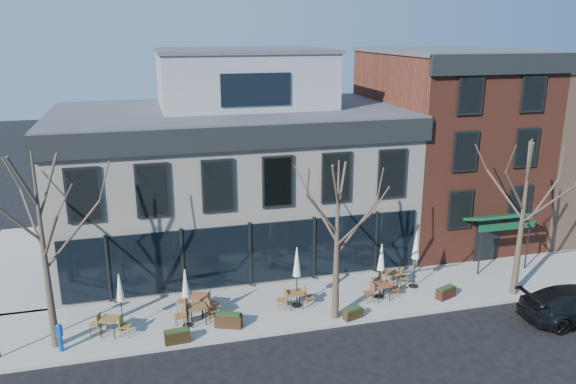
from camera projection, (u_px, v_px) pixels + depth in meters
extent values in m
plane|color=black|center=(250.00, 290.00, 27.44)|extent=(120.00, 120.00, 0.00)
cube|color=gray|center=(327.00, 300.00, 26.23)|extent=(33.50, 4.70, 0.15)
cube|color=gray|center=(23.00, 264.00, 30.20)|extent=(4.50, 12.00, 0.15)
cube|color=beige|center=(231.00, 185.00, 30.95)|extent=(18.00, 10.00, 8.00)
cube|color=#47474C|center=(229.00, 111.00, 29.82)|extent=(18.30, 10.30, 0.30)
cube|color=black|center=(248.00, 138.00, 25.21)|extent=(18.30, 0.25, 1.10)
cube|color=black|center=(46.00, 128.00, 27.70)|extent=(0.25, 10.30, 1.10)
cube|color=black|center=(250.00, 254.00, 26.85)|extent=(17.20, 0.12, 3.00)
cube|color=black|center=(58.00, 242.00, 28.37)|extent=(0.12, 7.50, 3.00)
cube|color=gray|center=(243.00, 80.00, 30.56)|extent=(9.00, 6.50, 3.00)
cube|color=#602B1D|center=(444.00, 146.00, 33.75)|extent=(8.00, 10.00, 11.00)
cube|color=#47474C|center=(452.00, 51.00, 32.19)|extent=(8.20, 10.20, 0.25)
cube|color=black|center=(506.00, 64.00, 27.57)|extent=(8.20, 0.25, 1.00)
cube|color=#0E3E21|center=(499.00, 217.00, 29.06)|extent=(3.20, 1.66, 0.67)
cube|color=black|center=(486.00, 241.00, 30.26)|extent=(1.40, 0.10, 2.50)
cube|color=#8C664C|center=(571.00, 142.00, 37.29)|extent=(12.00, 12.00, 10.00)
cone|color=#382B21|center=(44.00, 253.00, 21.21)|extent=(0.34, 0.34, 7.92)
cylinder|color=#382B21|center=(73.00, 235.00, 21.49)|extent=(2.23, 0.50, 2.48)
cylinder|color=#382B21|center=(32.00, 220.00, 21.71)|extent=(1.03, 2.05, 2.14)
cylinder|color=#382B21|center=(13.00, 219.00, 20.29)|extent=(1.80, 0.75, 2.21)
cylinder|color=#382B21|center=(50.00, 238.00, 20.17)|extent=(1.03, 2.04, 2.28)
cone|color=#382B21|center=(337.00, 242.00, 23.54)|extent=(0.34, 0.34, 7.04)
cylinder|color=#382B21|center=(357.00, 227.00, 23.78)|extent=(2.00, 0.46, 2.21)
cylinder|color=#382B21|center=(322.00, 216.00, 23.98)|extent=(0.93, 1.84, 1.91)
cylinder|color=#382B21|center=(323.00, 214.00, 22.71)|extent=(1.61, 0.68, 1.97)
cylinder|color=#382B21|center=(354.00, 229.00, 22.61)|extent=(0.93, 1.83, 2.03)
cone|color=#382B21|center=(522.00, 219.00, 25.70)|extent=(0.34, 0.34, 7.48)
cylinder|color=#382B21|center=(540.00, 205.00, 25.96)|extent=(2.12, 0.48, 2.35)
cylinder|color=#382B21|center=(504.00, 194.00, 26.17)|extent=(0.98, 1.94, 2.03)
cylinder|color=#382B21|center=(515.00, 191.00, 24.83)|extent=(1.71, 0.71, 2.09)
cylinder|color=#382B21|center=(546.00, 206.00, 24.71)|extent=(0.98, 1.94, 2.16)
cylinder|color=#0C3EA1|center=(61.00, 344.00, 21.87)|extent=(0.18, 0.18, 0.64)
cube|color=#0C3EA1|center=(59.00, 331.00, 21.71)|extent=(0.25, 0.23, 0.46)
cone|color=#0C3EA1|center=(58.00, 325.00, 21.64)|extent=(0.24, 0.24, 0.11)
cube|color=brown|center=(110.00, 319.00, 22.90)|extent=(0.92, 0.92, 0.04)
cylinder|color=black|center=(101.00, 330.00, 22.77)|extent=(0.04, 0.04, 0.73)
cylinder|color=black|center=(114.00, 331.00, 22.70)|extent=(0.04, 0.04, 0.73)
cylinder|color=black|center=(107.00, 323.00, 23.31)|extent=(0.04, 0.04, 0.73)
cylinder|color=black|center=(120.00, 324.00, 23.24)|extent=(0.04, 0.04, 0.73)
cube|color=brown|center=(197.00, 296.00, 24.68)|extent=(1.01, 1.01, 0.04)
cylinder|color=black|center=(189.00, 307.00, 24.54)|extent=(0.04, 0.04, 0.79)
cylinder|color=black|center=(203.00, 308.00, 24.47)|extent=(0.04, 0.04, 0.79)
cylinder|color=black|center=(193.00, 301.00, 25.13)|extent=(0.04, 0.04, 0.79)
cylinder|color=black|center=(207.00, 302.00, 25.05)|extent=(0.04, 0.04, 0.79)
cube|color=brown|center=(197.00, 306.00, 23.80)|extent=(0.88, 0.88, 0.04)
cylinder|color=black|center=(192.00, 320.00, 23.52)|extent=(0.04, 0.04, 0.79)
cylinder|color=black|center=(206.00, 317.00, 23.76)|extent=(0.04, 0.04, 0.79)
cylinder|color=black|center=(188.00, 313.00, 24.07)|extent=(0.04, 0.04, 0.79)
cylinder|color=black|center=(202.00, 310.00, 24.31)|extent=(0.04, 0.04, 0.79)
cube|color=brown|center=(295.00, 293.00, 25.19)|extent=(0.71, 0.71, 0.04)
cylinder|color=black|center=(291.00, 304.00, 24.97)|extent=(0.04, 0.04, 0.72)
cylinder|color=black|center=(303.00, 302.00, 25.09)|extent=(0.04, 0.04, 0.72)
cylinder|color=black|center=(288.00, 298.00, 25.48)|extent=(0.04, 0.04, 0.72)
cylinder|color=black|center=(300.00, 297.00, 25.61)|extent=(0.04, 0.04, 0.72)
cube|color=brown|center=(382.00, 285.00, 25.92)|extent=(0.77, 0.77, 0.04)
cylinder|color=black|center=(379.00, 296.00, 25.67)|extent=(0.04, 0.04, 0.73)
cylinder|color=black|center=(390.00, 294.00, 25.86)|extent=(0.04, 0.04, 0.73)
cylinder|color=black|center=(373.00, 291.00, 26.18)|extent=(0.04, 0.04, 0.73)
cylinder|color=black|center=(383.00, 289.00, 26.37)|extent=(0.04, 0.04, 0.73)
cube|color=brown|center=(390.00, 273.00, 27.14)|extent=(0.82, 0.82, 0.04)
cylinder|color=black|center=(386.00, 283.00, 26.93)|extent=(0.04, 0.04, 0.76)
cylinder|color=black|center=(398.00, 282.00, 27.02)|extent=(0.04, 0.04, 0.76)
cylinder|color=black|center=(382.00, 278.00, 27.49)|extent=(0.04, 0.04, 0.76)
cylinder|color=black|center=(394.00, 277.00, 27.58)|extent=(0.04, 0.04, 0.76)
cylinder|color=black|center=(123.00, 328.00, 23.59)|extent=(0.40, 0.40, 0.05)
cylinder|color=black|center=(121.00, 307.00, 23.32)|extent=(0.05, 0.05, 2.00)
cone|color=silver|center=(120.00, 287.00, 23.07)|extent=(0.33, 0.33, 1.18)
cylinder|color=black|center=(188.00, 325.00, 23.82)|extent=(0.42, 0.42, 0.06)
cylinder|color=black|center=(187.00, 303.00, 23.54)|extent=(0.05, 0.05, 2.08)
cone|color=beige|center=(185.00, 283.00, 23.27)|extent=(0.34, 0.34, 1.23)
cylinder|color=black|center=(297.00, 305.00, 25.50)|extent=(0.46, 0.46, 0.06)
cylinder|color=black|center=(297.00, 283.00, 25.19)|extent=(0.05, 0.05, 2.29)
cone|color=silver|center=(297.00, 262.00, 24.89)|extent=(0.38, 0.38, 1.36)
cylinder|color=black|center=(379.00, 297.00, 26.33)|extent=(0.43, 0.43, 0.06)
cylinder|color=black|center=(380.00, 276.00, 26.04)|extent=(0.05, 0.05, 2.14)
cone|color=white|center=(381.00, 257.00, 25.77)|extent=(0.35, 0.35, 1.27)
cylinder|color=black|center=(413.00, 286.00, 27.40)|extent=(0.46, 0.46, 0.06)
cylinder|color=black|center=(415.00, 265.00, 27.09)|extent=(0.05, 0.05, 2.30)
cone|color=white|center=(416.00, 245.00, 26.80)|extent=(0.38, 0.38, 1.36)
cube|color=black|center=(177.00, 337.00, 22.49)|extent=(1.03, 0.47, 0.50)
cube|color=#1E3314|center=(177.00, 331.00, 22.41)|extent=(0.93, 0.38, 0.08)
cube|color=black|center=(229.00, 321.00, 23.67)|extent=(1.22, 0.84, 0.56)
cube|color=#1E3314|center=(228.00, 314.00, 23.59)|extent=(1.08, 0.71, 0.09)
cube|color=#322410|center=(353.00, 314.00, 24.36)|extent=(0.95, 0.60, 0.44)
cube|color=#1E3314|center=(353.00, 309.00, 24.30)|extent=(0.84, 0.50, 0.07)
cube|color=black|center=(446.00, 293.00, 26.22)|extent=(1.07, 0.71, 0.50)
cube|color=#1E3314|center=(446.00, 288.00, 26.14)|extent=(0.95, 0.61, 0.08)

